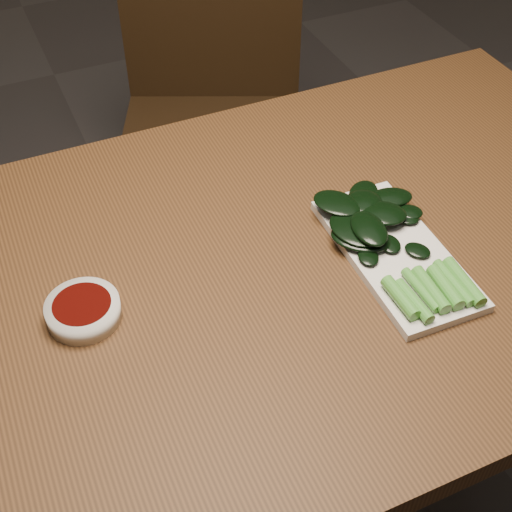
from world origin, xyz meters
The scene contains 6 objects.
ground centered at (0.00, 0.00, 0.00)m, with size 6.00×6.00×0.00m, color #322F2F.
table centered at (0.00, 0.00, 0.68)m, with size 1.40×0.80×0.75m.
chair_far centered at (0.24, 0.80, 0.49)m, with size 0.60×0.60×0.89m.
sauce_bowl centered at (-0.25, 0.01, 0.77)m, with size 0.10×0.10×0.03m.
serving_plate centered at (0.20, -0.07, 0.76)m, with size 0.15×0.30×0.01m.
gai_lan centered at (0.19, -0.04, 0.78)m, with size 0.18×0.30×0.03m.
Camera 1 is at (-0.30, -0.67, 1.49)m, focal length 50.00 mm.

